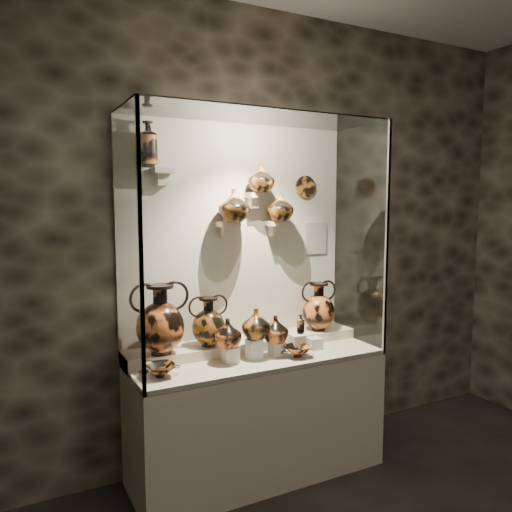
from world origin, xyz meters
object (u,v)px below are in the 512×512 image
(lekythos_small, at_px, (300,323))
(lekythos_tall, at_px, (148,141))
(amphora_left, at_px, (160,319))
(jug_b, at_px, (256,324))
(jug_a, at_px, (227,333))
(ovoid_vase_c, at_px, (280,207))
(amphora_mid, at_px, (208,321))
(amphora_right, at_px, (318,306))
(kylix_right, at_px, (297,350))
(kylix_left, at_px, (160,369))
(ovoid_vase_b, at_px, (261,178))
(jug_c, at_px, (275,329))
(ovoid_vase_a, at_px, (234,206))

(lekythos_small, height_order, lekythos_tall, lekythos_tall)
(amphora_left, xyz_separation_m, jug_b, (0.59, -0.16, -0.06))
(jug_a, height_order, ovoid_vase_c, ovoid_vase_c)
(amphora_mid, bearing_deg, amphora_right, 11.78)
(amphora_mid, xyz_separation_m, jug_b, (0.26, -0.18, -0.01))
(amphora_right, bearing_deg, lekythos_small, -136.22)
(amphora_left, distance_m, kylix_right, 0.92)
(kylix_left, relative_size, ovoid_vase_b, 1.18)
(jug_c, bearing_deg, ovoid_vase_c, 49.36)
(kylix_left, bearing_deg, amphora_right, 22.63)
(jug_a, bearing_deg, amphora_left, 175.94)
(amphora_mid, height_order, kylix_right, amphora_mid)
(jug_c, bearing_deg, jug_a, 171.69)
(kylix_left, xyz_separation_m, ovoid_vase_a, (0.61, 0.28, 0.95))
(jug_b, height_order, lekythos_tall, lekythos_tall)
(amphora_right, distance_m, jug_a, 0.85)
(amphora_mid, distance_m, lekythos_small, 0.64)
(kylix_right, bearing_deg, jug_b, 160.63)
(kylix_left, bearing_deg, jug_a, 18.35)
(ovoid_vase_a, xyz_separation_m, ovoid_vase_c, (0.37, 0.01, -0.01))
(lekythos_tall, bearing_deg, lekythos_small, -0.47)
(ovoid_vase_a, distance_m, ovoid_vase_b, 0.28)
(kylix_left, height_order, ovoid_vase_b, ovoid_vase_b)
(amphora_right, distance_m, lekythos_small, 0.34)
(amphora_right, bearing_deg, amphora_mid, -169.36)
(lekythos_tall, xyz_separation_m, ovoid_vase_b, (0.78, -0.03, -0.21))
(jug_a, bearing_deg, amphora_right, 31.42)
(lekythos_tall, xyz_separation_m, ovoid_vase_c, (0.93, -0.03, -0.41))
(amphora_mid, relative_size, lekythos_tall, 1.04)
(amphora_right, height_order, jug_b, amphora_right)
(amphora_right, relative_size, jug_a, 1.92)
(kylix_right, relative_size, ovoid_vase_a, 1.01)
(lekythos_tall, bearing_deg, jug_c, -6.38)
(jug_b, distance_m, ovoid_vase_a, 0.80)
(jug_b, relative_size, ovoid_vase_c, 1.00)
(amphora_right, relative_size, jug_b, 1.81)
(kylix_left, bearing_deg, kylix_right, 8.90)
(jug_c, bearing_deg, amphora_mid, 147.77)
(ovoid_vase_a, bearing_deg, amphora_left, -164.35)
(amphora_mid, relative_size, kylix_right, 1.47)
(amphora_mid, relative_size, jug_b, 1.67)
(lekythos_tall, bearing_deg, ovoid_vase_c, 12.95)
(kylix_left, distance_m, ovoid_vase_c, 1.39)
(amphora_right, height_order, jug_a, amphora_right)
(amphora_left, xyz_separation_m, ovoid_vase_b, (0.76, 0.09, 0.89))
(amphora_left, height_order, ovoid_vase_b, ovoid_vase_b)
(amphora_left, relative_size, jug_a, 2.39)
(lekythos_tall, height_order, ovoid_vase_b, lekythos_tall)
(lekythos_small, bearing_deg, amphora_left, 149.21)
(jug_b, distance_m, kylix_right, 0.33)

